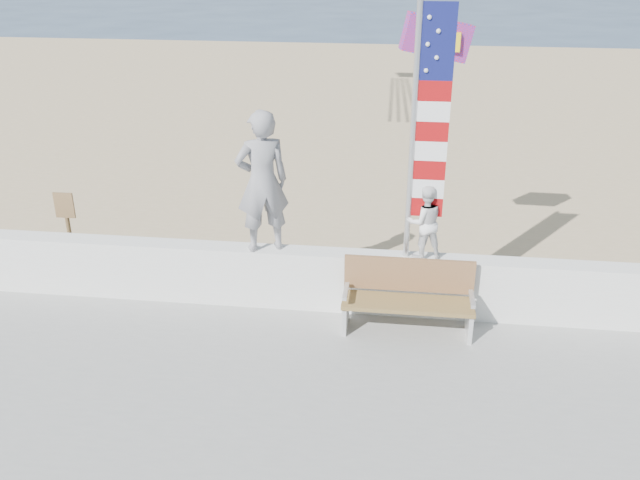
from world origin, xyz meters
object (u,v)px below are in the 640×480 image
at_px(flag, 423,124).
at_px(adult, 262,182).
at_px(child, 425,222).
at_px(bench, 408,296).

bearing_deg(flag, adult, 179.99).
distance_m(child, bench, 1.05).
bearing_deg(adult, flag, 156.35).
distance_m(child, flag, 1.38).
bearing_deg(bench, adult, 167.75).
distance_m(adult, flag, 2.34).
bearing_deg(child, adult, -15.50).
bearing_deg(flag, child, 0.15).
xyz_separation_m(adult, bench, (2.09, -0.45, -1.41)).
relative_size(adult, flag, 0.58).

